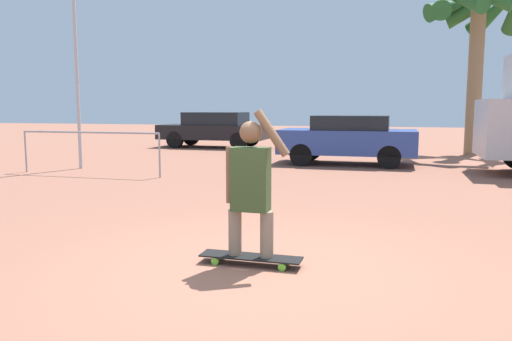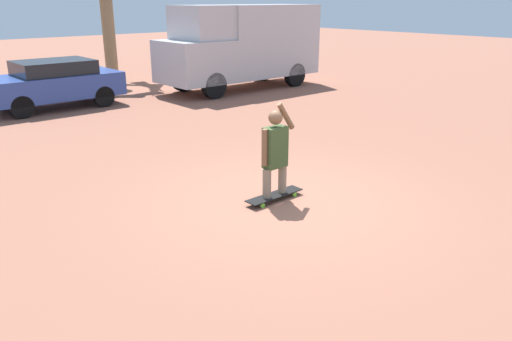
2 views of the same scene
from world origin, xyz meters
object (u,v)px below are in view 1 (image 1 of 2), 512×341
parked_car_blue (348,138)px  palm_tree_near_van (479,10)px  person_skateboarder (251,182)px  parked_car_black (214,129)px  flagpole (77,28)px  skateboard (251,257)px

parked_car_blue → palm_tree_near_van: bearing=46.8°
parked_car_blue → person_skateboarder: bearing=-90.4°
parked_car_black → flagpole: size_ratio=0.68×
person_skateboarder → palm_tree_near_van: 15.16m
palm_tree_near_van → flagpole: flagpole is taller
skateboard → parked_car_blue: bearing=89.6°
parked_car_black → skateboard: bearing=-68.0°
skateboard → parked_car_blue: parked_car_blue is taller
parked_car_blue → parked_car_black: (-6.00, 4.84, 0.02)m
skateboard → palm_tree_near_van: bearing=74.2°
parked_car_blue → skateboard: bearing=-90.4°
palm_tree_near_van → flagpole: bearing=-146.1°
person_skateboarder → flagpole: 10.03m
parked_car_blue → palm_tree_near_van: palm_tree_near_van is taller
skateboard → flagpole: bearing=134.9°
skateboard → parked_car_blue: size_ratio=0.28×
parked_car_black → flagpole: 8.47m
person_skateboarder → flagpole: size_ratio=0.24×
person_skateboarder → flagpole: bearing=134.9°
flagpole → person_skateboarder: bearing=-45.1°
parked_car_blue → parked_car_black: parked_car_black is taller
skateboard → flagpole: size_ratio=0.17×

